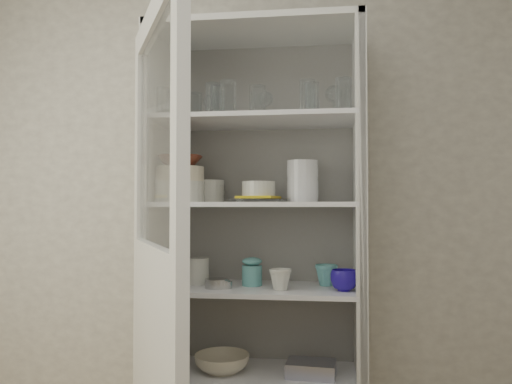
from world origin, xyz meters
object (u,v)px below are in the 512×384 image
Objects in this scene: cream_bowl at (180,174)px; white_canister at (198,271)px; measuring_cups at (216,283)px; pantry_cabinet at (258,268)px; grey_bowl_stack at (303,181)px; cream_dish at (222,363)px; tin_box at (311,369)px; goblet_3 at (334,101)px; plate_stack_back at (205,191)px; mug_blue at (344,280)px; goblet_2 at (265,106)px; teal_jar at (252,273)px; terracotta_bowl at (180,161)px; glass_platter at (259,200)px; yellow_trivet at (259,197)px; goblet_0 at (180,107)px; mug_white at (280,279)px; mug_teal at (326,275)px; goblet_1 at (210,108)px; plate_stack_front at (180,192)px; cupboard_door at (155,309)px; white_ramekin at (259,189)px.

white_canister is at bearing 52.90° from cream_bowl.
pantry_cabinet is at bearing 39.42° from measuring_cups.
grey_bowl_stack is 0.94m from cream_dish.
goblet_3 is at bearing 48.53° from tin_box.
plate_stack_back is at bearing 164.74° from tin_box.
cream_bowl is at bearing 173.57° from measuring_cups.
cream_bowl is at bearing -173.88° from mug_blue.
pantry_cabinet is at bearing 30.99° from cream_dish.
goblet_2 reaches higher than teal_jar.
terracotta_bowl reaches higher than teal_jar.
grey_bowl_stack reaches higher than glass_platter.
yellow_trivet is at bearing -165.84° from goblet_3.
grey_bowl_stack reaches higher than teal_jar.
goblet_0 is at bearing 146.49° from white_canister.
mug_teal is at bearing 11.42° from mug_white.
goblet_1 is 1.07m from mug_blue.
white_canister is 0.70m from tin_box.
mug_teal is (-0.08, 0.14, 0.00)m from mug_blue.
goblet_1 is 0.47m from plate_stack_front.
mug_teal reaches higher than tin_box.
measuring_cups is (0.18, -0.02, -0.51)m from cream_bowl.
grey_bowl_stack is at bearing -8.22° from plate_stack_back.
mug_blue is at bearing -28.70° from goblet_2.
goblet_0 is at bearing 150.79° from cream_dish.
goblet_3 is at bearing -1.78° from goblet_0.
tin_box is at bearing 108.36° from cupboard_door.
cream_bowl reaches higher than plate_stack_back.
plate_stack_back is at bearing 78.61° from white_canister.
white_canister reaches higher than tin_box.
plate_stack_front is 1.47× the size of white_ramekin.
cream_bowl is 0.88× the size of cream_dish.
terracotta_bowl is at bearing 159.03° from cupboard_door.
cream_bowl is 0.38m from white_ramekin.
mug_white is at bearing -26.26° from goblet_1.
grey_bowl_stack is at bearing 9.16° from plate_stack_front.
goblet_0 is at bearing 164.80° from white_ramekin.
goblet_0 is 1.47× the size of white_canister.
teal_jar is 0.44m from cream_dish.
teal_jar is 0.52× the size of tin_box.
goblet_2 is at bearing 144.09° from tin_box.
cupboard_door is at bearing -154.17° from mug_teal.
mug_blue is at bearing -31.55° from grey_bowl_stack.
measuring_cups reaches higher than cream_dish.
goblet_3 is at bearing 11.27° from cream_bowl.
mug_blue is at bearing -19.60° from pantry_cabinet.
goblet_0 is 0.93× the size of grey_bowl_stack.
cupboard_door is at bearing -90.95° from plate_stack_back.
goblet_2 is at bearing 25.32° from cream_bowl.
glass_platter is at bearing -29.74° from teal_jar.
yellow_trivet is 1.47× the size of mug_blue.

